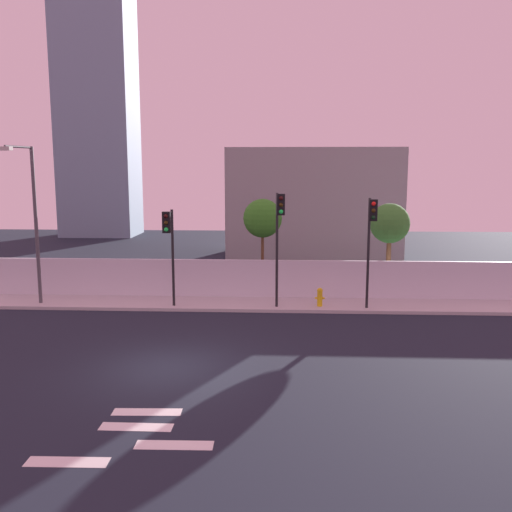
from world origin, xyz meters
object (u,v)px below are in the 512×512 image
Objects in this scene: street_lamp_curbside at (32,213)px; roadside_tree_leftmost at (263,219)px; traffic_light_right at (169,237)px; traffic_light_center at (371,230)px; roadside_tree_midleft at (390,224)px; fire_hydrant at (320,296)px; traffic_light_left at (279,226)px.

street_lamp_curbside reaches higher than roadside_tree_leftmost.
traffic_light_right is at bearing -6.06° from street_lamp_curbside.
traffic_light_center is 8.66m from traffic_light_right.
roadside_tree_midleft reaches higher than traffic_light_right.
traffic_light_center is at bearing 0.59° from traffic_light_right.
fire_hydrant is 0.17× the size of roadside_tree_leftmost.
fire_hydrant is at bearing 0.98° from street_lamp_curbside.
street_lamp_curbside is at bearing -179.02° from fire_hydrant.
traffic_light_left is at bearing -145.37° from roadside_tree_midleft.
traffic_light_left reaches higher than traffic_light_center.
roadside_tree_midleft is at bearing 0.00° from roadside_tree_leftmost.
roadside_tree_leftmost is at bearing 140.88° from traffic_light_center.
street_lamp_curbside is 1.48× the size of roadside_tree_leftmost.
traffic_light_left is 1.04× the size of traffic_light_center.
street_lamp_curbside is 13.46m from fire_hydrant.
traffic_light_left is 1.06× the size of roadside_tree_leftmost.
roadside_tree_midleft is (16.51, 3.29, -0.75)m from street_lamp_curbside.
traffic_light_left is 3.85m from roadside_tree_leftmost.
traffic_light_left is at bearing -77.36° from roadside_tree_leftmost.
traffic_light_right is (-4.74, -0.20, -0.49)m from traffic_light_left.
roadside_tree_leftmost is (-0.84, 3.76, -0.01)m from traffic_light_left.
traffic_light_left is 3.80m from fire_hydrant.
fire_hydrant is 5.58m from roadside_tree_midleft.
traffic_light_right is at bearing -179.41° from traffic_light_center.
traffic_light_right is (-8.66, -0.09, -0.36)m from traffic_light_center.
roadside_tree_leftmost is 6.29m from roadside_tree_midleft.
traffic_light_center is 3.81m from fire_hydrant.
traffic_light_left is 0.72× the size of street_lamp_curbside.
street_lamp_curbside reaches higher than traffic_light_center.
fire_hydrant is at bearing 7.70° from traffic_light_right.
traffic_light_left is 6.62m from roadside_tree_midleft.
street_lamp_curbside reaches higher than traffic_light_right.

